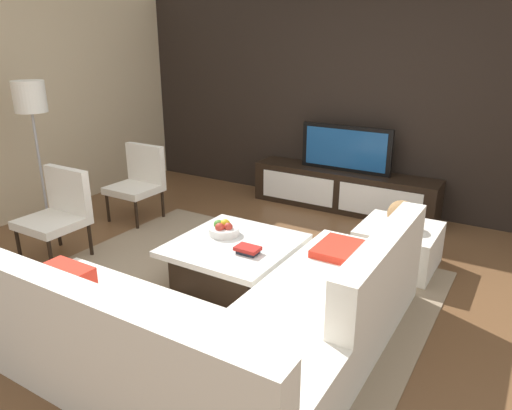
{
  "coord_description": "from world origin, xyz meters",
  "views": [
    {
      "loc": [
        2.04,
        -3.05,
        2.07
      ],
      "look_at": [
        -0.13,
        0.51,
        0.6
      ],
      "focal_mm": 33.57,
      "sensor_mm": 36.0,
      "label": 1
    }
  ],
  "objects_px": {
    "coffee_table": "(235,261)",
    "sectional_couch": "(232,326)",
    "accent_chair_far": "(139,178)",
    "television": "(346,149)",
    "fruit_bowl": "(224,229)",
    "ottoman": "(398,246)",
    "book_stack": "(248,250)",
    "media_console": "(343,190)",
    "floor_lamp": "(31,106)",
    "accent_chair_near": "(59,209)",
    "decorative_ball": "(401,214)"
  },
  "relations": [
    {
      "from": "ottoman",
      "to": "accent_chair_far",
      "type": "xyz_separation_m",
      "value": [
        -3.0,
        -0.3,
        0.29
      ]
    },
    {
      "from": "television",
      "to": "ottoman",
      "type": "height_order",
      "value": "television"
    },
    {
      "from": "accent_chair_far",
      "to": "fruit_bowl",
      "type": "bearing_deg",
      "value": -27.02
    },
    {
      "from": "accent_chair_near",
      "to": "floor_lamp",
      "type": "distance_m",
      "value": 1.17
    },
    {
      "from": "television",
      "to": "sectional_couch",
      "type": "bearing_deg",
      "value": -81.11
    },
    {
      "from": "accent_chair_near",
      "to": "ottoman",
      "type": "xyz_separation_m",
      "value": [
        2.9,
        1.48,
        -0.29
      ]
    },
    {
      "from": "media_console",
      "to": "ottoman",
      "type": "relative_size",
      "value": 3.31
    },
    {
      "from": "coffee_table",
      "to": "accent_chair_near",
      "type": "bearing_deg",
      "value": -166.58
    },
    {
      "from": "media_console",
      "to": "sectional_couch",
      "type": "distance_m",
      "value": 3.28
    },
    {
      "from": "floor_lamp",
      "to": "ottoman",
      "type": "relative_size",
      "value": 2.35
    },
    {
      "from": "ottoman",
      "to": "book_stack",
      "type": "bearing_deg",
      "value": -127.8
    },
    {
      "from": "television",
      "to": "fruit_bowl",
      "type": "bearing_deg",
      "value": -97.31
    },
    {
      "from": "media_console",
      "to": "accent_chair_near",
      "type": "bearing_deg",
      "value": -124.45
    },
    {
      "from": "accent_chair_far",
      "to": "book_stack",
      "type": "height_order",
      "value": "accent_chair_far"
    },
    {
      "from": "coffee_table",
      "to": "accent_chair_far",
      "type": "xyz_separation_m",
      "value": [
        -1.86,
        0.77,
        0.29
      ]
    },
    {
      "from": "coffee_table",
      "to": "sectional_couch",
      "type": "bearing_deg",
      "value": -57.2
    },
    {
      "from": "coffee_table",
      "to": "decorative_ball",
      "type": "xyz_separation_m",
      "value": [
        1.14,
        1.06,
        0.33
      ]
    },
    {
      "from": "decorative_ball",
      "to": "media_console",
      "type": "bearing_deg",
      "value": 130.09
    },
    {
      "from": "accent_chair_far",
      "to": "accent_chair_near",
      "type": "bearing_deg",
      "value": -90.68
    },
    {
      "from": "coffee_table",
      "to": "accent_chair_near",
      "type": "height_order",
      "value": "accent_chair_near"
    },
    {
      "from": "sectional_couch",
      "to": "book_stack",
      "type": "bearing_deg",
      "value": 115.51
    },
    {
      "from": "television",
      "to": "accent_chair_far",
      "type": "xyz_separation_m",
      "value": [
        -1.96,
        -1.53,
        -0.29
      ]
    },
    {
      "from": "sectional_couch",
      "to": "media_console",
      "type": "bearing_deg",
      "value": 98.89
    },
    {
      "from": "floor_lamp",
      "to": "decorative_ball",
      "type": "xyz_separation_m",
      "value": [
        3.58,
        1.16,
        -0.86
      ]
    },
    {
      "from": "accent_chair_near",
      "to": "floor_lamp",
      "type": "xyz_separation_m",
      "value": [
        -0.68,
        0.32,
        0.9
      ]
    },
    {
      "from": "coffee_table",
      "to": "fruit_bowl",
      "type": "distance_m",
      "value": 0.31
    },
    {
      "from": "accent_chair_near",
      "to": "book_stack",
      "type": "xyz_separation_m",
      "value": [
        1.98,
        0.3,
        -0.08
      ]
    },
    {
      "from": "book_stack",
      "to": "television",
      "type": "bearing_deg",
      "value": 92.76
    },
    {
      "from": "ottoman",
      "to": "book_stack",
      "type": "xyz_separation_m",
      "value": [
        -0.92,
        -1.19,
        0.21
      ]
    },
    {
      "from": "fruit_bowl",
      "to": "book_stack",
      "type": "distance_m",
      "value": 0.46
    },
    {
      "from": "sectional_couch",
      "to": "coffee_table",
      "type": "relative_size",
      "value": 2.3
    },
    {
      "from": "coffee_table",
      "to": "accent_chair_far",
      "type": "bearing_deg",
      "value": 157.65
    },
    {
      "from": "ottoman",
      "to": "sectional_couch",
      "type": "bearing_deg",
      "value": -104.87
    },
    {
      "from": "accent_chair_far",
      "to": "coffee_table",
      "type": "bearing_deg",
      "value": -27.71
    },
    {
      "from": "television",
      "to": "coffee_table",
      "type": "height_order",
      "value": "television"
    },
    {
      "from": "book_stack",
      "to": "floor_lamp",
      "type": "bearing_deg",
      "value": 179.42
    },
    {
      "from": "television",
      "to": "ottoman",
      "type": "relative_size",
      "value": 1.63
    },
    {
      "from": "floor_lamp",
      "to": "book_stack",
      "type": "xyz_separation_m",
      "value": [
        2.66,
        -0.03,
        -0.98
      ]
    },
    {
      "from": "sectional_couch",
      "to": "decorative_ball",
      "type": "distance_m",
      "value": 2.09
    },
    {
      "from": "media_console",
      "to": "fruit_bowl",
      "type": "distance_m",
      "value": 2.22
    },
    {
      "from": "sectional_couch",
      "to": "television",
      "type": "bearing_deg",
      "value": 98.89
    },
    {
      "from": "floor_lamp",
      "to": "book_stack",
      "type": "distance_m",
      "value": 2.83
    },
    {
      "from": "media_console",
      "to": "television",
      "type": "bearing_deg",
      "value": 90.0
    },
    {
      "from": "television",
      "to": "book_stack",
      "type": "relative_size",
      "value": 5.66
    },
    {
      "from": "floor_lamp",
      "to": "decorative_ball",
      "type": "relative_size",
      "value": 6.47
    },
    {
      "from": "television",
      "to": "sectional_couch",
      "type": "relative_size",
      "value": 0.47
    },
    {
      "from": "floor_lamp",
      "to": "television",
      "type": "bearing_deg",
      "value": 43.31
    },
    {
      "from": "floor_lamp",
      "to": "fruit_bowl",
      "type": "bearing_deg",
      "value": 4.97
    },
    {
      "from": "floor_lamp",
      "to": "ottoman",
      "type": "xyz_separation_m",
      "value": [
        3.58,
        1.16,
        -1.19
      ]
    },
    {
      "from": "floor_lamp",
      "to": "accent_chair_far",
      "type": "xyz_separation_m",
      "value": [
        0.58,
        0.86,
        -0.9
      ]
    }
  ]
}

